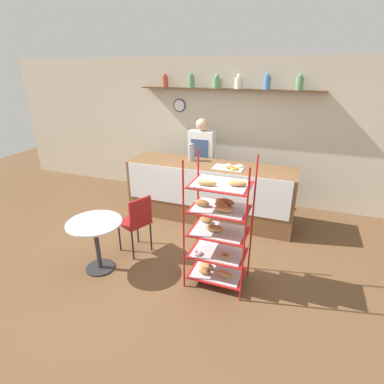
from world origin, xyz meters
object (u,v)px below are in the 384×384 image
(coffee_carafe, at_px, (191,152))
(donut_tray_counter, at_px, (231,167))
(person_worker, at_px, (201,159))
(cafe_table, at_px, (96,234))
(pastry_rack, at_px, (218,228))
(cafe_chair, at_px, (137,219))

(coffee_carafe, relative_size, donut_tray_counter, 0.64)
(person_worker, distance_m, cafe_table, 2.55)
(pastry_rack, relative_size, cafe_table, 2.30)
(person_worker, relative_size, coffee_carafe, 5.33)
(cafe_chair, bearing_deg, person_worker, -165.30)
(cafe_table, bearing_deg, pastry_rack, 11.06)
(cafe_chair, relative_size, donut_tray_counter, 1.82)
(cafe_table, distance_m, cafe_chair, 0.60)
(cafe_chair, bearing_deg, coffee_carafe, -165.71)
(coffee_carafe, bearing_deg, donut_tray_counter, -14.49)
(pastry_rack, distance_m, coffee_carafe, 2.04)
(cafe_table, bearing_deg, donut_tray_counter, 54.51)
(cafe_table, xyz_separation_m, cafe_chair, (0.31, 0.52, 0.02))
(cafe_table, relative_size, cafe_chair, 0.80)
(cafe_table, bearing_deg, coffee_carafe, 74.81)
(cafe_chair, distance_m, donut_tray_counter, 1.73)
(person_worker, distance_m, cafe_chair, 1.99)
(cafe_table, bearing_deg, cafe_chair, 58.72)
(person_worker, bearing_deg, coffee_carafe, -97.01)
(person_worker, height_order, donut_tray_counter, person_worker)
(person_worker, relative_size, cafe_chair, 1.88)
(pastry_rack, height_order, cafe_table, pastry_rack)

